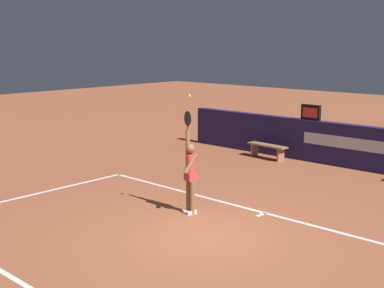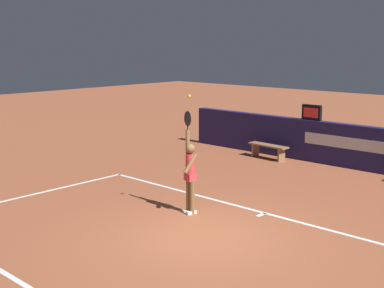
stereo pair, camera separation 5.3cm
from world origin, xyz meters
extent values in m
plane|color=#9D5233|center=(0.00, 0.00, 0.00)|extent=(60.00, 60.00, 0.00)
cube|color=white|center=(0.00, 2.04, 0.00)|extent=(10.28, 0.10, 0.00)
cube|color=white|center=(-5.14, -0.71, 0.00)|extent=(0.10, 5.62, 0.00)
cube|color=white|center=(0.00, 1.89, 0.00)|extent=(0.10, 0.30, 0.00)
cube|color=#1E1B4E|center=(0.00, 7.40, 0.66)|extent=(13.47, 0.28, 1.33)
cube|color=silver|center=(-0.39, 7.26, 0.78)|extent=(3.48, 0.01, 0.35)
cube|color=black|center=(-2.01, 7.40, 1.58)|extent=(0.65, 0.13, 0.49)
cube|color=red|center=(-2.01, 7.34, 1.58)|extent=(0.51, 0.01, 0.31)
cylinder|color=brown|center=(-1.17, 0.90, 0.40)|extent=(0.12, 0.12, 0.79)
cylinder|color=brown|center=(-1.31, 0.93, 0.40)|extent=(0.12, 0.12, 0.79)
cube|color=white|center=(-1.18, 0.88, 0.04)|extent=(0.15, 0.26, 0.07)
cube|color=white|center=(-1.31, 0.91, 0.04)|extent=(0.15, 0.26, 0.07)
cylinder|color=#D4393E|center=(-1.24, 0.92, 1.07)|extent=(0.21, 0.21, 0.56)
cube|color=#D4393E|center=(-1.24, 0.92, 0.83)|extent=(0.28, 0.25, 0.16)
sphere|color=brown|center=(-1.24, 0.92, 1.48)|extent=(0.21, 0.21, 0.21)
cylinder|color=brown|center=(-1.34, 0.94, 1.62)|extent=(0.11, 0.11, 0.53)
cylinder|color=brown|center=(-1.15, 0.83, 1.17)|extent=(0.17, 0.37, 0.43)
ellipsoid|color=black|center=(-1.34, 0.94, 2.13)|extent=(0.31, 0.10, 0.37)
cylinder|color=black|center=(-1.34, 0.94, 1.94)|extent=(0.03, 0.03, 0.18)
sphere|color=#CFE42F|center=(-1.24, 0.88, 2.64)|extent=(0.07, 0.07, 0.07)
cube|color=#936A4C|center=(-3.18, 6.74, 0.44)|extent=(1.46, 0.47, 0.05)
cube|color=#936A4C|center=(-3.73, 6.78, 0.22)|extent=(0.08, 0.32, 0.44)
cube|color=#936A4C|center=(-2.64, 6.70, 0.22)|extent=(0.08, 0.32, 0.44)
camera|label=1|loc=(6.39, -7.32, 3.76)|focal=48.90mm
camera|label=2|loc=(6.43, -7.28, 3.76)|focal=48.90mm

